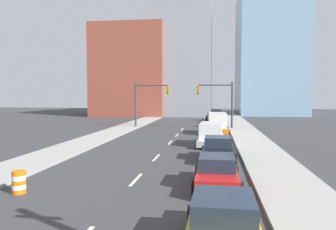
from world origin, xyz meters
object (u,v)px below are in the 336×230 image
object	(u,v)px
traffic_signal_left	(146,98)
sedan_red	(217,173)
sedan_black	(218,149)
traffic_signal_right	(221,98)
sedan_yellow	(223,225)
box_truck_silver	(211,135)
sedan_blue	(218,122)
box_truck_orange	(217,124)
sedan_gray	(215,119)
traffic_barrel	(19,182)
sedan_green	(213,117)

from	to	relation	value
traffic_signal_left	sedan_red	bearing A→B (deg)	-71.53
sedan_black	traffic_signal_right	bearing A→B (deg)	88.54
traffic_signal_right	sedan_yellow	distance (m)	32.01
box_truck_silver	sedan_black	bearing A→B (deg)	-82.54
traffic_signal_right	sedan_blue	xyz separation A→B (m)	(-0.39, 1.61, -3.05)
box_truck_orange	traffic_signal_right	bearing A→B (deg)	83.29
sedan_blue	sedan_gray	xyz separation A→B (m)	(-0.24, 5.32, -0.04)
traffic_barrel	sedan_green	world-z (taller)	sedan_green
traffic_signal_left	sedan_red	distance (m)	27.47
sedan_red	box_truck_silver	bearing A→B (deg)	91.55
sedan_green	sedan_blue	bearing A→B (deg)	-89.94
traffic_signal_left	box_truck_silver	size ratio (longest dim) A/B	1.04
traffic_signal_right	traffic_barrel	distance (m)	29.50
sedan_red	box_truck_silver	xyz separation A→B (m)	(-0.35, 12.27, 0.24)
sedan_gray	sedan_green	distance (m)	5.82
sedan_green	sedan_black	bearing A→B (deg)	-92.60
traffic_signal_right	sedan_yellow	xyz separation A→B (m)	(-0.63, -31.85, -3.07)
sedan_gray	box_truck_orange	bearing A→B (deg)	-92.11
box_truck_orange	sedan_green	size ratio (longest dim) A/B	1.35
sedan_black	sedan_green	size ratio (longest dim) A/B	0.95
sedan_red	box_truck_orange	world-z (taller)	box_truck_orange
traffic_barrel	sedan_yellow	bearing A→B (deg)	-25.28
traffic_signal_right	sedan_blue	size ratio (longest dim) A/B	1.20
sedan_black	sedan_blue	distance (m)	21.24
traffic_barrel	sedan_gray	xyz separation A→B (m)	(8.32, 34.84, 0.18)
traffic_signal_left	sedan_black	bearing A→B (deg)	-65.91
box_truck_silver	box_truck_orange	distance (m)	7.90
sedan_red	box_truck_silver	size ratio (longest dim) A/B	0.80
sedan_black	sedan_blue	world-z (taller)	sedan_blue
traffic_signal_right	box_truck_silver	distance (m)	13.95
box_truck_orange	sedan_gray	size ratio (longest dim) A/B	1.37
box_truck_silver	sedan_green	distance (m)	26.34
sedan_red	sedan_gray	distance (m)	32.81
sedan_blue	sedan_red	bearing A→B (deg)	-87.85
box_truck_orange	sedan_blue	distance (m)	7.35
traffic_signal_right	box_truck_silver	xyz separation A→B (m)	(-1.09, -13.61, -2.85)
traffic_signal_left	sedan_blue	xyz separation A→B (m)	(8.99, 1.61, -3.05)
sedan_red	sedan_green	bearing A→B (deg)	90.40
traffic_signal_left	traffic_signal_right	distance (m)	9.39
traffic_signal_right	box_truck_orange	bearing A→B (deg)	-95.21
sedan_black	sedan_gray	bearing A→B (deg)	90.38
traffic_barrel	sedan_gray	bearing A→B (deg)	76.56
traffic_signal_left	sedan_black	xyz separation A→B (m)	(8.78, -19.63, -3.06)
traffic_barrel	sedan_yellow	world-z (taller)	sedan_yellow
sedan_green	traffic_barrel	bearing A→B (deg)	-104.40
box_truck_silver	box_truck_orange	world-z (taller)	box_truck_orange
sedan_red	box_truck_orange	size ratio (longest dim) A/B	0.73
box_truck_silver	box_truck_orange	xyz separation A→B (m)	(0.57, 7.88, 0.17)
traffic_signal_left	box_truck_orange	world-z (taller)	traffic_signal_left
traffic_barrel	sedan_blue	size ratio (longest dim) A/B	0.20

